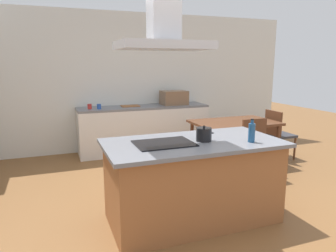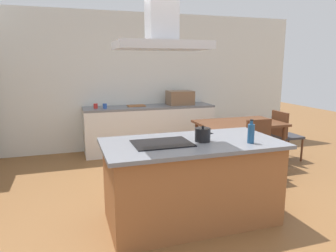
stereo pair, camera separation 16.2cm
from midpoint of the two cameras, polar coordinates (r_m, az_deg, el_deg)
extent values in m
plane|color=brown|center=(4.96, -1.48, -8.88)|extent=(16.00, 16.00, 0.00)
cube|color=silver|center=(6.36, -6.09, 8.00)|extent=(7.20, 0.10, 2.70)
cube|color=#995B33|center=(3.49, 5.64, -10.33)|extent=(1.80, 0.88, 0.86)
cube|color=slate|center=(3.35, 5.79, -3.16)|extent=(1.90, 0.98, 0.04)
cube|color=black|center=(3.23, 0.34, -3.19)|extent=(0.60, 0.44, 0.01)
cylinder|color=black|center=(3.34, 7.75, -1.61)|extent=(0.17, 0.17, 0.14)
sphere|color=black|center=(3.32, 7.78, -0.19)|extent=(0.03, 0.03, 0.03)
cone|color=black|center=(3.39, 9.32, -1.36)|extent=(0.06, 0.03, 0.04)
cylinder|color=navy|center=(3.37, 16.29, -1.37)|extent=(0.07, 0.07, 0.20)
cylinder|color=navy|center=(3.35, 16.41, 0.62)|extent=(0.03, 0.03, 0.04)
cylinder|color=black|center=(3.35, 16.43, 1.05)|extent=(0.04, 0.04, 0.01)
cube|color=silver|center=(6.20, -2.62, -0.63)|extent=(2.54, 0.62, 0.86)
cube|color=slate|center=(6.12, -2.66, 3.50)|extent=(2.54, 0.62, 0.04)
cube|color=brown|center=(6.30, 2.95, 5.19)|extent=(0.50, 0.38, 0.28)
cylinder|color=red|center=(5.90, -12.35, 3.59)|extent=(0.08, 0.08, 0.09)
cylinder|color=#2D56B2|center=(5.87, -10.72, 3.61)|extent=(0.08, 0.08, 0.09)
cube|color=#995B33|center=(6.10, -5.09, 3.72)|extent=(0.34, 0.24, 0.02)
cube|color=#59331E|center=(5.40, 13.79, 0.50)|extent=(1.40, 0.90, 0.04)
cylinder|color=#59331E|center=(4.87, 9.63, -5.04)|extent=(0.06, 0.06, 0.71)
cylinder|color=#59331E|center=(5.54, 21.11, -3.64)|extent=(0.06, 0.06, 0.71)
cylinder|color=#59331E|center=(5.51, 6.08, -3.00)|extent=(0.06, 0.06, 0.71)
cylinder|color=#59331E|center=(6.11, 16.77, -2.00)|extent=(0.06, 0.06, 0.71)
cube|color=#333338|center=(4.86, 18.27, -4.57)|extent=(0.42, 0.42, 0.04)
cube|color=#59331E|center=(4.95, 17.15, -1.35)|extent=(0.42, 0.04, 0.44)
cylinder|color=#59331E|center=(4.90, 21.07, -7.40)|extent=(0.04, 0.04, 0.41)
cylinder|color=#59331E|center=(4.69, 17.60, -8.01)|extent=(0.04, 0.04, 0.41)
cylinder|color=#59331E|center=(5.16, 18.56, -6.26)|extent=(0.04, 0.04, 0.41)
cylinder|color=#59331E|center=(4.96, 15.19, -6.77)|extent=(0.04, 0.04, 0.41)
cube|color=#333338|center=(6.04, 21.77, -1.76)|extent=(0.42, 0.42, 0.04)
cube|color=#59331E|center=(5.87, 20.51, 0.37)|extent=(0.04, 0.42, 0.44)
cylinder|color=#59331E|center=(6.33, 21.84, -3.27)|extent=(0.04, 0.04, 0.41)
cylinder|color=#59331E|center=(6.07, 24.00, -4.05)|extent=(0.04, 0.04, 0.41)
cylinder|color=#59331E|center=(6.11, 19.24, -3.60)|extent=(0.04, 0.04, 0.41)
cylinder|color=#59331E|center=(5.84, 21.36, -4.43)|extent=(0.04, 0.04, 0.41)
cube|color=#ADADB2|center=(3.13, 0.36, 14.54)|extent=(0.90, 0.55, 0.08)
cube|color=#ADADB2|center=(3.17, 0.37, 21.59)|extent=(0.28, 0.24, 0.70)
camera|label=1|loc=(0.08, -88.72, 0.26)|focal=33.28mm
camera|label=2|loc=(0.08, 91.28, -0.26)|focal=33.28mm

